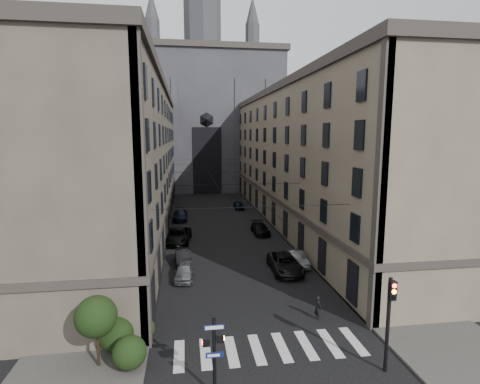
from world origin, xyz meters
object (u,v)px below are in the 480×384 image
pedestrian_signal_left (214,350)px  car_left_far (180,215)px  car_left_midnear (183,257)px  car_left_midfar (178,236)px  traffic_light_right (389,313)px  car_right_midfar (260,229)px  car_left_near (185,272)px  car_right_midnear (285,264)px  gothic_tower (204,112)px  pedestrian (318,307)px  car_right_far (239,205)px  car_right_near (296,258)px

pedestrian_signal_left → car_left_far: (-2.00, 38.13, -1.58)m
car_left_midnear → car_left_midfar: 7.55m
traffic_light_right → car_right_midfar: 28.45m
car_left_near → car_right_midfar: car_left_near is taller
pedestrian_signal_left → car_right_midnear: bearing=63.4°
pedestrian_signal_left → car_right_midnear: pedestrian_signal_left is taller
traffic_light_right → car_left_midfar: bearing=113.4°
gothic_tower → pedestrian: gothic_tower is taller
pedestrian → gothic_tower: bearing=-12.8°
car_left_midnear → car_right_far: (9.23, 26.16, -0.04)m
pedestrian_signal_left → car_right_far: size_ratio=1.06×
car_left_midnear → pedestrian: size_ratio=2.56×
traffic_light_right → car_right_midnear: 15.29m
car_left_midnear → car_right_midfar: car_left_midnear is taller
car_left_midfar → car_left_near: bearing=-79.8°
car_right_midnear → car_right_midfar: bearing=89.9°
car_left_midnear → car_right_midnear: size_ratio=0.74×
pedestrian_signal_left → car_left_near: size_ratio=1.01×
car_left_midfar → car_right_midfar: (10.22, 2.34, -0.15)m
car_left_far → car_right_near: car_left_far is taller
car_left_far → car_right_near: bearing=-60.7°
gothic_tower → car_right_midnear: gothic_tower is taller
pedestrian_signal_left → car_left_midnear: 19.00m
car_left_midfar → car_left_far: (0.13, 11.74, -0.07)m
car_left_midnear → car_left_far: size_ratio=0.81×
car_left_midnear → car_right_near: (10.73, -1.94, -0.01)m
car_right_midnear → car_left_far: bearing=114.6°
car_left_far → car_right_midfar: 13.79m
gothic_tower → car_left_far: gothic_tower is taller
car_left_near → car_right_far: car_left_near is taller
traffic_light_right → car_right_midfar: bearing=92.1°
car_left_midnear → car_right_near: bearing=-14.5°
car_right_far → car_left_near: bearing=-107.5°
car_left_midfar → car_right_midnear: bearing=-41.6°
gothic_tower → car_right_midnear: size_ratio=10.32×
pedestrian_signal_left → car_left_midfar: size_ratio=0.68×
car_right_near → car_right_midfar: car_right_near is taller
car_right_near → car_left_midfar: bearing=137.4°
car_left_midnear → car_right_midnear: (9.23, -3.43, 0.09)m
car_left_near → pedestrian: bearing=-38.1°
pedestrian_signal_left → car_right_near: (9.21, 16.93, -1.64)m
car_right_midfar → gothic_tower: bearing=94.4°
car_left_near → car_right_far: bearing=78.6°
car_right_midnear → car_right_midfar: 13.30m
car_right_midfar → car_left_midnear: bearing=-135.7°
car_right_midfar → car_right_midnear: bearing=-93.1°
traffic_light_right → car_right_near: traffic_light_right is taller
pedestrian → pedestrian_signal_left: bearing=114.4°
traffic_light_right → pedestrian: traffic_light_right is taller
pedestrian → car_right_near: bearing=-25.3°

